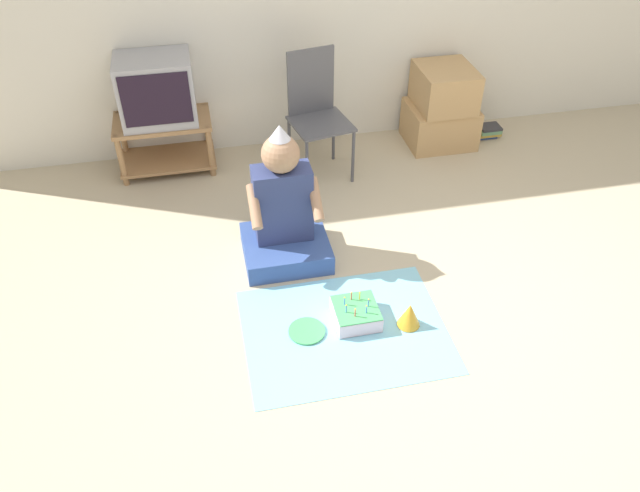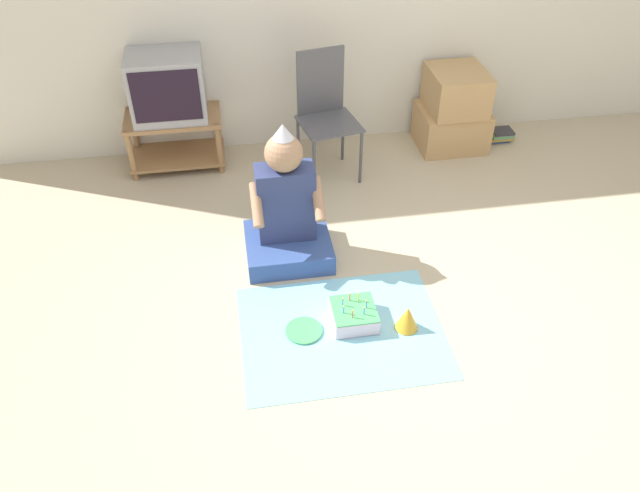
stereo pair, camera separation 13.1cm
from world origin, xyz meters
name	(u,v)px [view 2 (the right image)]	position (x,y,z in m)	size (l,w,h in m)	color
ground_plane	(419,324)	(0.00, 0.00, 0.00)	(16.00, 16.00, 0.00)	tan
tv_stand	(175,136)	(-1.38, 1.99, 0.25)	(0.71, 0.42, 0.42)	#997047
tv	(167,86)	(-1.38, 1.99, 0.65)	(0.53, 0.41, 0.48)	#99999E
folding_chair	(325,108)	(-0.26, 1.72, 0.53)	(0.48, 0.47, 0.93)	#4C4C51
cardboard_box_stack	(453,111)	(0.82, 1.93, 0.31)	(0.53, 0.48, 0.64)	tan
book_pile	(501,135)	(1.26, 1.93, 0.05)	(0.19, 0.15, 0.10)	#284793
person_seated	(287,215)	(-0.67, 0.75, 0.31)	(0.54, 0.48, 0.93)	#334C8C
party_cloth	(342,331)	(-0.45, 0.01, 0.00)	(1.15, 0.89, 0.01)	#7FC6E0
birthday_cake	(354,315)	(-0.37, 0.08, 0.06)	(0.25, 0.25, 0.16)	silver
party_hat_blue	(407,318)	(-0.08, -0.02, 0.08)	(0.13, 0.13, 0.15)	gold
paper_plate	(304,330)	(-0.66, 0.04, 0.01)	(0.21, 0.21, 0.01)	#4CB266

